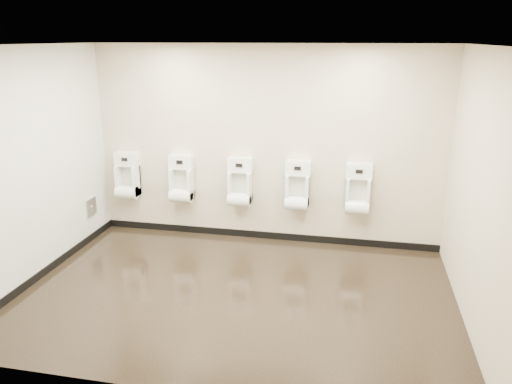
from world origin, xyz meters
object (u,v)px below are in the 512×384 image
(urinal_0, at_px, (128,179))
(urinal_3, at_px, (297,189))
(urinal_1, at_px, (182,182))
(access_panel, at_px, (91,207))
(urinal_2, at_px, (240,186))
(urinal_4, at_px, (358,193))

(urinal_0, relative_size, urinal_3, 1.00)
(urinal_0, xyz_separation_m, urinal_1, (0.86, 0.00, 0.00))
(access_panel, xyz_separation_m, urinal_1, (1.26, 0.43, 0.33))
(urinal_1, relative_size, urinal_2, 1.00)
(urinal_3, bearing_deg, urinal_4, 0.00)
(access_panel, distance_m, urinal_3, 3.02)
(urinal_1, bearing_deg, urinal_0, 180.00)
(urinal_2, bearing_deg, urinal_0, 180.00)
(urinal_0, bearing_deg, urinal_4, 0.00)
(urinal_2, xyz_separation_m, urinal_4, (1.67, 0.00, 0.00))
(urinal_1, relative_size, urinal_4, 1.00)
(urinal_0, bearing_deg, urinal_3, 0.00)
(access_panel, distance_m, urinal_2, 2.21)
(urinal_2, bearing_deg, urinal_4, 0.00)
(urinal_0, distance_m, urinal_4, 3.41)
(access_panel, bearing_deg, urinal_1, 18.85)
(access_panel, xyz_separation_m, urinal_0, (0.40, 0.43, 0.33))
(urinal_1, distance_m, urinal_2, 0.89)
(urinal_0, height_order, urinal_4, same)
(access_panel, height_order, urinal_4, urinal_4)
(urinal_1, bearing_deg, access_panel, -161.15)
(access_panel, relative_size, urinal_2, 0.37)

